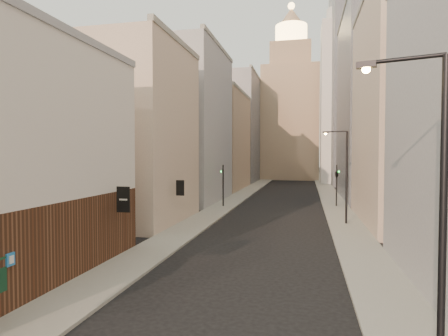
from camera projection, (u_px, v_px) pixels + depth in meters
sidewalk_left at (247, 192)px, 61.65m from camera, size 3.00×140.00×0.15m
sidewalk_right at (328, 193)px, 58.85m from camera, size 3.00×140.00×0.15m
near_building_left at (0, 159)px, 17.52m from camera, size 8.30×23.04×12.30m
left_bldg_beige at (138, 135)px, 34.26m from camera, size 8.00×12.00×16.00m
left_bldg_grey at (191, 126)px, 49.80m from camera, size 8.00×16.00×20.00m
left_bldg_tan at (221, 142)px, 67.42m from camera, size 8.00×18.00×17.00m
left_bldg_wingrid at (240, 130)px, 86.81m from camera, size 8.00×20.00×24.00m
right_bldg_beige at (411, 112)px, 32.91m from camera, size 8.00×16.00×20.00m
right_bldg_wingrid at (372, 106)px, 52.32m from camera, size 8.00×20.00×26.00m
highrise at (381, 61)px, 77.90m from camera, size 21.00×23.00×51.20m
clock_tower at (291, 110)px, 95.94m from camera, size 14.00×14.00×44.90m
white_tower at (340, 97)px, 79.87m from camera, size 8.00×8.00×41.50m
streetlamp_near at (433, 198)px, 9.89m from camera, size 2.27×0.79×8.85m
streetlamp_mid at (344, 171)px, 32.83m from camera, size 2.17×0.48×8.29m
traffic_light_left at (223, 179)px, 44.02m from camera, size 0.54×0.42×5.00m
traffic_light_right at (337, 175)px, 43.93m from camera, size 0.71×0.71×5.00m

